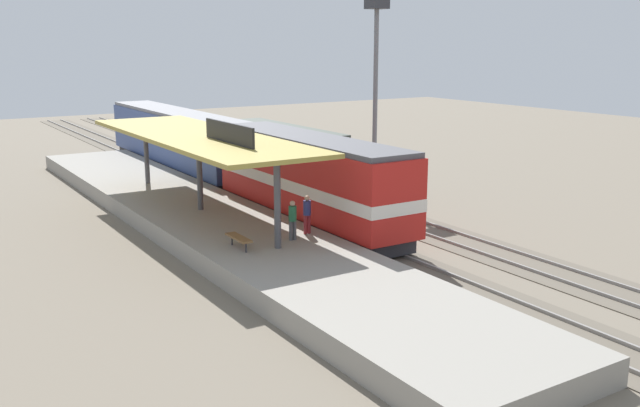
% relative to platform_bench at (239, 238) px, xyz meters
% --- Properties ---
extents(ground_plane, '(120.00, 120.00, 0.00)m').
position_rel_platform_bench_xyz_m(ground_plane, '(8.00, 7.25, -1.34)').
color(ground_plane, '#706656').
extents(track_near, '(3.20, 110.00, 0.16)m').
position_rel_platform_bench_xyz_m(track_near, '(6.00, 7.25, -1.31)').
color(track_near, '#5F5649').
rests_on(track_near, ground).
extents(track_far, '(3.20, 110.00, 0.16)m').
position_rel_platform_bench_xyz_m(track_far, '(10.60, 7.25, -1.31)').
color(track_far, '#5F5649').
rests_on(track_far, ground).
extents(platform, '(6.00, 44.00, 0.90)m').
position_rel_platform_bench_xyz_m(platform, '(1.40, 7.25, -0.89)').
color(platform, gray).
rests_on(platform, ground).
extents(station_canopy, '(5.20, 18.00, 4.70)m').
position_rel_platform_bench_xyz_m(station_canopy, '(1.40, 7.16, 3.19)').
color(station_canopy, '#47474C').
rests_on(station_canopy, platform).
extents(platform_bench, '(0.44, 1.70, 0.50)m').
position_rel_platform_bench_xyz_m(platform_bench, '(0.00, 0.00, 0.00)').
color(platform_bench, '#333338').
rests_on(platform_bench, platform).
extents(locomotive, '(2.93, 14.43, 4.44)m').
position_rel_platform_bench_xyz_m(locomotive, '(6.00, 4.33, 1.07)').
color(locomotive, '#28282D').
rests_on(locomotive, track_near).
extents(passenger_carriage_single, '(2.90, 20.00, 4.24)m').
position_rel_platform_bench_xyz_m(passenger_carriage_single, '(6.00, 22.33, 0.97)').
color(passenger_carriage_single, '#28282D').
rests_on(passenger_carriage_single, track_near).
extents(freight_car, '(2.80, 12.00, 3.54)m').
position_rel_platform_bench_xyz_m(freight_car, '(10.60, 15.15, 0.63)').
color(freight_car, '#28282D').
rests_on(freight_car, track_far).
extents(light_mast, '(1.10, 1.10, 11.70)m').
position_rel_platform_bench_xyz_m(light_mast, '(13.80, 9.41, 7.05)').
color(light_mast, slate).
rests_on(light_mast, ground).
extents(person_waiting, '(0.34, 0.34, 1.71)m').
position_rel_platform_bench_xyz_m(person_waiting, '(3.55, 0.50, 0.51)').
color(person_waiting, maroon).
rests_on(person_waiting, platform).
extents(person_walking, '(0.34, 0.34, 1.71)m').
position_rel_platform_bench_xyz_m(person_walking, '(2.50, -0.05, 0.51)').
color(person_walking, '#4C4C51').
rests_on(person_walking, platform).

